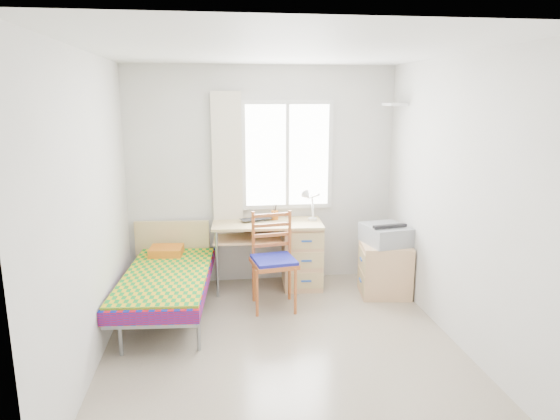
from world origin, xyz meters
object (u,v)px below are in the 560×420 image
Objects in this scene: cabinet at (385,269)px; desk at (296,251)px; printer at (386,234)px; chair at (274,255)px; bed at (167,277)px.

desk is at bearing 164.65° from cabinet.
printer is at bearing -17.13° from desk.
chair is at bearing 178.11° from printer.
chair reaches higher than bed.
desk is 0.67m from chair.
bed is 1.83× the size of chair.
bed is at bearing -168.02° from cabinet.
desk is at bearing 26.50° from bed.
printer is (0.01, 0.04, 0.41)m from cabinet.
cabinet is at bearing -19.33° from desk.
cabinet is 1.05× the size of printer.
bed is 1.15m from chair.
chair is (-0.33, -0.57, 0.15)m from desk.
bed is 3.09× the size of cabinet.
chair reaches higher than desk.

